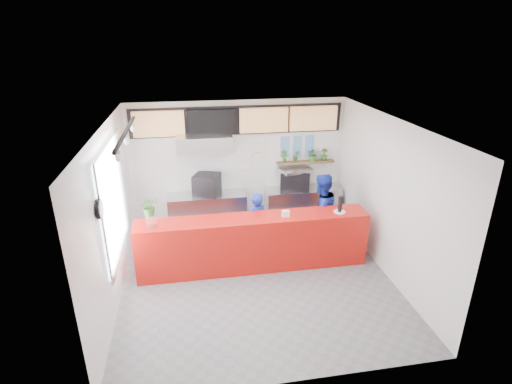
# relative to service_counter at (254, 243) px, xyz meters

# --- Properties ---
(floor) EXTENTS (5.00, 5.00, 0.00)m
(floor) POSITION_rel_service_counter_xyz_m (0.00, -0.40, -0.55)
(floor) COLOR slate
(floor) RESTS_ON ground
(ceiling) EXTENTS (5.00, 5.00, 0.00)m
(ceiling) POSITION_rel_service_counter_xyz_m (0.00, -0.40, 2.45)
(ceiling) COLOR silver
(wall_back) EXTENTS (5.00, 0.00, 5.00)m
(wall_back) POSITION_rel_service_counter_xyz_m (0.00, 2.10, 0.95)
(wall_back) COLOR white
(wall_back) RESTS_ON ground
(wall_left) EXTENTS (0.00, 5.00, 5.00)m
(wall_left) POSITION_rel_service_counter_xyz_m (-2.50, -0.40, 0.95)
(wall_left) COLOR white
(wall_left) RESTS_ON ground
(wall_right) EXTENTS (0.00, 5.00, 5.00)m
(wall_right) POSITION_rel_service_counter_xyz_m (2.50, -0.40, 0.95)
(wall_right) COLOR white
(wall_right) RESTS_ON ground
(service_counter) EXTENTS (4.50, 0.60, 1.10)m
(service_counter) POSITION_rel_service_counter_xyz_m (0.00, 0.00, 0.00)
(service_counter) COLOR #B8130D
(service_counter) RESTS_ON ground
(cream_band) EXTENTS (5.00, 0.02, 0.80)m
(cream_band) POSITION_rel_service_counter_xyz_m (0.00, 2.09, 2.05)
(cream_band) COLOR beige
(cream_band) RESTS_ON wall_back
(prep_bench) EXTENTS (1.80, 0.60, 0.90)m
(prep_bench) POSITION_rel_service_counter_xyz_m (-0.80, 1.80, -0.10)
(prep_bench) COLOR #B2B5BA
(prep_bench) RESTS_ON ground
(panini_oven) EXTENTS (0.70, 0.70, 0.49)m
(panini_oven) POSITION_rel_service_counter_xyz_m (-0.78, 1.80, 0.59)
(panini_oven) COLOR black
(panini_oven) RESTS_ON prep_bench
(extraction_hood) EXTENTS (1.20, 0.70, 0.35)m
(extraction_hood) POSITION_rel_service_counter_xyz_m (-0.80, 1.75, 1.60)
(extraction_hood) COLOR #B2B5BA
(extraction_hood) RESTS_ON ceiling
(hood_lip) EXTENTS (1.20, 0.69, 0.31)m
(hood_lip) POSITION_rel_service_counter_xyz_m (-0.80, 1.75, 1.40)
(hood_lip) COLOR #B2B5BA
(hood_lip) RESTS_ON ceiling
(right_bench) EXTENTS (1.80, 0.60, 0.90)m
(right_bench) POSITION_rel_service_counter_xyz_m (1.50, 1.80, -0.10)
(right_bench) COLOR #B2B5BA
(right_bench) RESTS_ON ground
(espresso_machine) EXTENTS (0.79, 0.67, 0.43)m
(espresso_machine) POSITION_rel_service_counter_xyz_m (1.31, 1.80, 0.57)
(espresso_machine) COLOR black
(espresso_machine) RESTS_ON right_bench
(espresso_tray) EXTENTS (0.83, 0.66, 0.07)m
(espresso_tray) POSITION_rel_service_counter_xyz_m (1.31, 1.80, 0.83)
(espresso_tray) COLOR #BABDC2
(espresso_tray) RESTS_ON espresso_machine
(herb_shelf) EXTENTS (1.40, 0.18, 0.04)m
(herb_shelf) POSITION_rel_service_counter_xyz_m (1.60, 2.00, 0.95)
(herb_shelf) COLOR brown
(herb_shelf) RESTS_ON wall_back
(menu_board_far_left) EXTENTS (1.10, 0.10, 0.55)m
(menu_board_far_left) POSITION_rel_service_counter_xyz_m (-1.75, 1.98, 2.00)
(menu_board_far_left) COLOR tan
(menu_board_far_left) RESTS_ON wall_back
(menu_board_mid_left) EXTENTS (1.10, 0.10, 0.55)m
(menu_board_mid_left) POSITION_rel_service_counter_xyz_m (-0.59, 1.98, 2.00)
(menu_board_mid_left) COLOR black
(menu_board_mid_left) RESTS_ON wall_back
(menu_board_mid_right) EXTENTS (1.10, 0.10, 0.55)m
(menu_board_mid_right) POSITION_rel_service_counter_xyz_m (0.57, 1.98, 2.00)
(menu_board_mid_right) COLOR tan
(menu_board_mid_right) RESTS_ON wall_back
(menu_board_far_right) EXTENTS (1.10, 0.10, 0.55)m
(menu_board_far_right) POSITION_rel_service_counter_xyz_m (1.73, 1.98, 2.00)
(menu_board_far_right) COLOR tan
(menu_board_far_right) RESTS_ON wall_back
(soffit) EXTENTS (4.80, 0.04, 0.65)m
(soffit) POSITION_rel_service_counter_xyz_m (0.00, 2.06, 2.00)
(soffit) COLOR black
(soffit) RESTS_ON wall_back
(window_pane) EXTENTS (0.04, 2.20, 1.90)m
(window_pane) POSITION_rel_service_counter_xyz_m (-2.47, -0.10, 1.15)
(window_pane) COLOR silver
(window_pane) RESTS_ON wall_left
(window_frame) EXTENTS (0.03, 2.30, 2.00)m
(window_frame) POSITION_rel_service_counter_xyz_m (-2.45, -0.10, 1.15)
(window_frame) COLOR #B2B5BA
(window_frame) RESTS_ON wall_left
(wall_clock_rim) EXTENTS (0.05, 0.30, 0.30)m
(wall_clock_rim) POSITION_rel_service_counter_xyz_m (-2.46, -1.30, 1.50)
(wall_clock_rim) COLOR black
(wall_clock_rim) RESTS_ON wall_left
(wall_clock_face) EXTENTS (0.02, 0.26, 0.26)m
(wall_clock_face) POSITION_rel_service_counter_xyz_m (-2.43, -1.30, 1.50)
(wall_clock_face) COLOR white
(wall_clock_face) RESTS_ON wall_left
(track_rail) EXTENTS (0.05, 2.40, 0.04)m
(track_rail) POSITION_rel_service_counter_xyz_m (-2.10, -0.40, 2.39)
(track_rail) COLOR black
(track_rail) RESTS_ON ceiling
(dec_plate_a) EXTENTS (0.24, 0.03, 0.24)m
(dec_plate_a) POSITION_rel_service_counter_xyz_m (0.15, 2.07, 1.20)
(dec_plate_a) COLOR silver
(dec_plate_a) RESTS_ON wall_back
(dec_plate_b) EXTENTS (0.24, 0.03, 0.24)m
(dec_plate_b) POSITION_rel_service_counter_xyz_m (0.45, 2.07, 1.10)
(dec_plate_b) COLOR silver
(dec_plate_b) RESTS_ON wall_back
(dec_plate_c) EXTENTS (0.24, 0.03, 0.24)m
(dec_plate_c) POSITION_rel_service_counter_xyz_m (0.15, 2.07, 0.90)
(dec_plate_c) COLOR silver
(dec_plate_c) RESTS_ON wall_back
(dec_plate_d) EXTENTS (0.24, 0.03, 0.24)m
(dec_plate_d) POSITION_rel_service_counter_xyz_m (0.50, 2.07, 1.35)
(dec_plate_d) COLOR silver
(dec_plate_d) RESTS_ON wall_back
(photo_frame_a) EXTENTS (0.20, 0.02, 0.25)m
(photo_frame_a) POSITION_rel_service_counter_xyz_m (1.10, 2.08, 1.45)
(photo_frame_a) COLOR #598CBF
(photo_frame_a) RESTS_ON wall_back
(photo_frame_b) EXTENTS (0.20, 0.02, 0.25)m
(photo_frame_b) POSITION_rel_service_counter_xyz_m (1.40, 2.08, 1.45)
(photo_frame_b) COLOR #598CBF
(photo_frame_b) RESTS_ON wall_back
(photo_frame_c) EXTENTS (0.20, 0.02, 0.25)m
(photo_frame_c) POSITION_rel_service_counter_xyz_m (1.70, 2.08, 1.45)
(photo_frame_c) COLOR #598CBF
(photo_frame_c) RESTS_ON wall_back
(photo_frame_d) EXTENTS (0.20, 0.02, 0.25)m
(photo_frame_d) POSITION_rel_service_counter_xyz_m (1.10, 2.08, 1.20)
(photo_frame_d) COLOR #598CBF
(photo_frame_d) RESTS_ON wall_back
(photo_frame_e) EXTENTS (0.20, 0.02, 0.25)m
(photo_frame_e) POSITION_rel_service_counter_xyz_m (1.40, 2.08, 1.20)
(photo_frame_e) COLOR #598CBF
(photo_frame_e) RESTS_ON wall_back
(photo_frame_f) EXTENTS (0.20, 0.02, 0.25)m
(photo_frame_f) POSITION_rel_service_counter_xyz_m (1.70, 2.08, 1.20)
(photo_frame_f) COLOR #598CBF
(photo_frame_f) RESTS_ON wall_back
(staff_center) EXTENTS (0.61, 0.52, 1.41)m
(staff_center) POSITION_rel_service_counter_xyz_m (0.12, 0.46, 0.16)
(staff_center) COLOR navy
(staff_center) RESTS_ON ground
(staff_right) EXTENTS (1.00, 0.90, 1.69)m
(staff_right) POSITION_rel_service_counter_xyz_m (1.53, 0.54, 0.30)
(staff_right) COLOR navy
(staff_right) RESTS_ON ground
(herb_a) EXTENTS (0.17, 0.12, 0.30)m
(herb_a) POSITION_rel_service_counter_xyz_m (1.08, 2.00, 1.12)
(herb_a) COLOR #356A25
(herb_a) RESTS_ON herb_shelf
(herb_b) EXTENTS (0.19, 0.17, 0.28)m
(herb_b) POSITION_rel_service_counter_xyz_m (1.37, 2.00, 1.11)
(herb_b) COLOR #356A25
(herb_b) RESTS_ON herb_shelf
(herb_c) EXTENTS (0.35, 0.32, 0.34)m
(herb_c) POSITION_rel_service_counter_xyz_m (1.79, 2.00, 1.14)
(herb_c) COLOR #356A25
(herb_c) RESTS_ON herb_shelf
(herb_d) EXTENTS (0.18, 0.17, 0.29)m
(herb_d) POSITION_rel_service_counter_xyz_m (2.06, 2.00, 1.11)
(herb_d) COLOR #356A25
(herb_d) RESTS_ON herb_shelf
(glass_vase) EXTENTS (0.24, 0.24, 0.25)m
(glass_vase) POSITION_rel_service_counter_xyz_m (-1.89, -0.06, 0.67)
(glass_vase) COLOR white
(glass_vase) RESTS_ON service_counter
(basil_vase) EXTENTS (0.37, 0.33, 0.36)m
(basil_vase) POSITION_rel_service_counter_xyz_m (-1.89, -0.06, 0.95)
(basil_vase) COLOR #356A25
(basil_vase) RESTS_ON glass_vase
(napkin_holder) EXTENTS (0.14, 0.09, 0.12)m
(napkin_holder) POSITION_rel_service_counter_xyz_m (0.62, -0.06, 0.61)
(napkin_holder) COLOR white
(napkin_holder) RESTS_ON service_counter
(white_plate) EXTENTS (0.30, 0.30, 0.02)m
(white_plate) POSITION_rel_service_counter_xyz_m (1.71, -0.05, 0.56)
(white_plate) COLOR white
(white_plate) RESTS_ON service_counter
(pepper_mill) EXTENTS (0.10, 0.10, 0.31)m
(pepper_mill) POSITION_rel_service_counter_xyz_m (1.71, -0.05, 0.72)
(pepper_mill) COLOR black
(pepper_mill) RESTS_ON white_plate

